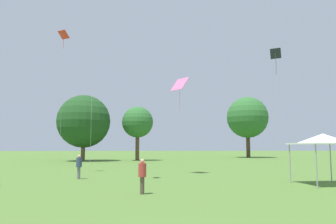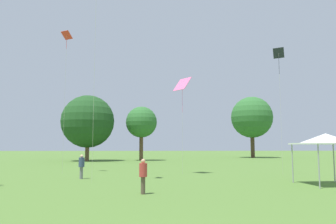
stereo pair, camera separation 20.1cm
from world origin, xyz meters
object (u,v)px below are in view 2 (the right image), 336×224
object	(u,v)px
kite_4	(182,85)
distant_tree_2	(88,121)
person_standing_2	(82,165)
person_standing_5	(143,173)
distant_tree_1	(252,117)
kite_5	(279,58)
canopy_tent	(326,139)
kite_3	(67,41)
distant_tree_0	(141,122)

from	to	relation	value
kite_4	distant_tree_2	distance (m)	26.63
person_standing_2	kite_4	xyz separation A→B (m)	(7.20, 3.32, 6.13)
person_standing_5	distant_tree_2	size ratio (longest dim) A/B	0.16
distant_tree_1	kite_5	bearing A→B (deg)	-104.25
kite_4	distant_tree_1	world-z (taller)	distant_tree_1
kite_5	distant_tree_2	xyz separation A→B (m)	(-19.43, 25.31, -3.13)
canopy_tent	distant_tree_2	size ratio (longest dim) A/B	0.33
kite_4	kite_3	bearing A→B (deg)	-91.01
canopy_tent	kite_4	distance (m)	11.62
person_standing_2	distant_tree_0	xyz separation A→B (m)	(3.19, 28.16, 4.92)
person_standing_5	distant_tree_2	distance (m)	35.88
distant_tree_2	kite_5	bearing A→B (deg)	-52.49
canopy_tent	distant_tree_2	bearing A→B (deg)	122.02
kite_4	person_standing_2	bearing A→B (deg)	-57.02
person_standing_5	kite_4	world-z (taller)	kite_4
person_standing_2	distant_tree_2	world-z (taller)	distant_tree_2
canopy_tent	kite_4	world-z (taller)	kite_4
person_standing_5	kite_4	bearing A→B (deg)	-22.78
person_standing_5	distant_tree_0	size ratio (longest dim) A/B	0.19
kite_4	kite_5	size ratio (longest dim) A/B	0.79
distant_tree_0	kite_4	bearing A→B (deg)	-80.85
person_standing_5	canopy_tent	bearing A→B (deg)	-81.54
kite_3	distant_tree_1	xyz separation A→B (m)	(26.73, 34.50, -3.37)
canopy_tent	distant_tree_1	distance (m)	44.97
distant_tree_2	person_standing_2	bearing A→B (deg)	-79.88
person_standing_5	canopy_tent	world-z (taller)	canopy_tent
canopy_tent	distant_tree_1	xyz separation A→B (m)	(9.42, 43.68, 5.14)
person_standing_5	distant_tree_0	world-z (taller)	distant_tree_0
kite_5	distant_tree_1	world-z (taller)	distant_tree_1
distant_tree_0	distant_tree_2	bearing A→B (deg)	-172.10
person_standing_2	kite_3	distance (m)	11.56
person_standing_2	kite_4	bearing A→B (deg)	-30.21
person_standing_2	distant_tree_1	xyz separation A→B (m)	(24.17, 39.41, 6.78)
kite_4	kite_5	distance (m)	7.82
canopy_tent	kite_5	distance (m)	8.80
kite_4	canopy_tent	bearing A→B (deg)	53.07
person_standing_2	distant_tree_0	distance (m)	28.77
kite_3	distant_tree_0	xyz separation A→B (m)	(5.76, 23.26, -5.23)
kite_5	person_standing_5	bearing A→B (deg)	117.27
kite_4	distant_tree_0	world-z (taller)	distant_tree_0
person_standing_2	kite_3	size ratio (longest dim) A/B	0.14
person_standing_2	canopy_tent	distance (m)	15.45
person_standing_2	canopy_tent	world-z (taller)	canopy_tent
kite_3	person_standing_2	bearing A→B (deg)	-167.60
person_standing_5	kite_5	bearing A→B (deg)	-56.37
person_standing_2	distant_tree_2	bearing A→B (deg)	45.13
person_standing_2	distant_tree_0	size ratio (longest dim) A/B	0.20
person_standing_5	kite_3	world-z (taller)	kite_3
canopy_tent	distant_tree_2	xyz separation A→B (m)	(-19.58, 31.32, 3.30)
kite_3	distant_tree_2	distance (m)	22.86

